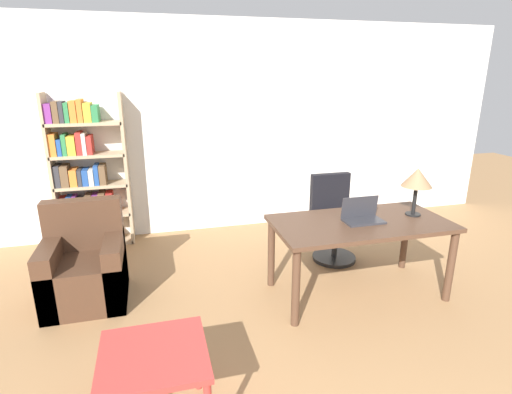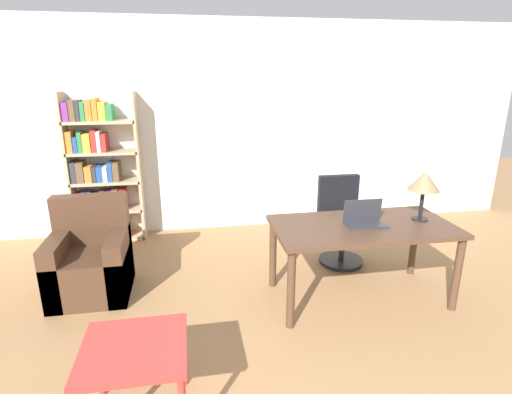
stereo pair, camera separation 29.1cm
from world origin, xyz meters
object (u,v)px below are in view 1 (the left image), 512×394
(side_table_blue, at_px, (154,364))
(armchair, at_px, (85,270))
(desk, at_px, (360,231))
(bookshelf, at_px, (85,178))
(laptop, at_px, (362,216))
(table_lamp, at_px, (417,179))
(office_chair, at_px, (333,221))

(side_table_blue, bearing_deg, armchair, 110.09)
(desk, distance_m, side_table_blue, 2.20)
(desk, xyz_separation_m, bookshelf, (-2.61, 1.89, 0.21))
(desk, bearing_deg, bookshelf, 144.09)
(laptop, bearing_deg, desk, -146.36)
(laptop, relative_size, table_lamp, 0.78)
(laptop, xyz_separation_m, bookshelf, (-2.62, 1.88, 0.06))
(office_chair, bearing_deg, armchair, -174.21)
(desk, xyz_separation_m, armchair, (-2.49, 0.52, -0.33))
(bookshelf, bearing_deg, armchair, -85.08)
(armchair, relative_size, bookshelf, 0.50)
(office_chair, bearing_deg, desk, -98.24)
(desk, height_order, office_chair, office_chair)
(office_chair, distance_m, side_table_blue, 2.76)
(desk, relative_size, table_lamp, 3.53)
(bookshelf, bearing_deg, office_chair, -22.08)
(armchair, bearing_deg, table_lamp, -9.11)
(table_lamp, bearing_deg, desk, -177.02)
(armchair, bearing_deg, office_chair, 5.79)
(laptop, distance_m, office_chair, 0.85)
(laptop, distance_m, side_table_blue, 2.24)
(office_chair, bearing_deg, bookshelf, 157.92)
(desk, bearing_deg, table_lamp, 2.98)
(laptop, height_order, armchair, laptop)
(table_lamp, height_order, office_chair, table_lamp)
(table_lamp, relative_size, armchair, 0.50)
(desk, xyz_separation_m, office_chair, (0.11, 0.78, -0.20))
(desk, distance_m, table_lamp, 0.73)
(table_lamp, bearing_deg, armchair, 170.89)
(laptop, bearing_deg, side_table_blue, -149.70)
(laptop, xyz_separation_m, office_chair, (0.10, 0.78, -0.34))
(table_lamp, xyz_separation_m, side_table_blue, (-2.47, -1.14, -0.64))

